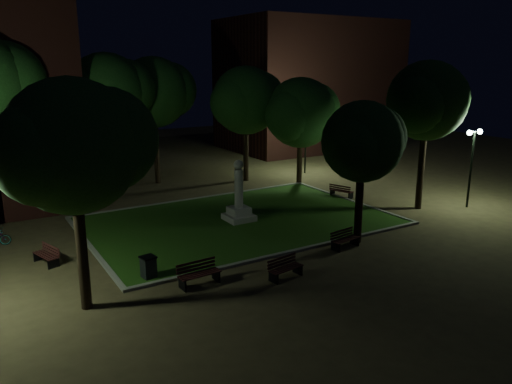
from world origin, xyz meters
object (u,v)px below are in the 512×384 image
Objects in this scene: trash_bin at (148,268)px; bench_left_side at (47,255)px; monument at (239,204)px; bench_west_near at (199,274)px; bench_near_left at (285,268)px; bench_near_right at (345,240)px; bench_right_side at (341,191)px.

bench_left_side is at bearing 130.19° from trash_bin.
monument is 7.81m from bench_west_near.
bench_near_left reaches higher than bench_near_right.
bench_near_left is 1.01× the size of bench_near_right.
bench_west_near reaches higher than bench_left_side.
trash_bin is (-14.23, -5.44, 0.08)m from bench_right_side.
bench_near_left is 9.80m from bench_left_side.
bench_left_side is 1.63× the size of trash_bin.
bench_west_near is 6.76m from bench_left_side.
bench_right_side reaches higher than bench_near_right.
monument is 3.49× the size of trash_bin.
bench_near_right is 1.64× the size of trash_bin.
bench_near_right is 8.74m from trash_bin.
monument is 6.20m from bench_near_right.
bench_near_left reaches higher than bench_left_side.
bench_west_near is at bearing 150.74° from bench_near_left.
bench_west_near is (-3.10, 1.15, 0.04)m from bench_near_left.
bench_west_near reaches higher than bench_near_right.
bench_right_side is at bearing 42.61° from bench_near_right.
monument reaches higher than bench_right_side.
monument is at bearing 77.86° from bench_left_side.
bench_west_near is 1.78× the size of trash_bin.
bench_west_near reaches higher than bench_near_left.
bench_near_left is 1.65× the size of trash_bin.
trash_bin is at bearing -145.29° from monument.
bench_near_right is (2.17, -5.78, -0.58)m from monument.
bench_left_side is (-11.70, 4.91, -0.01)m from bench_near_right.
bench_near_left is at bearing 33.32° from bench_left_side.
bench_west_near is at bearing 99.48° from bench_right_side.
bench_near_left is 4.33m from bench_near_right.
bench_right_side is at bearing 7.00° from monument.
monument is at bearing 102.86° from bench_near_right.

